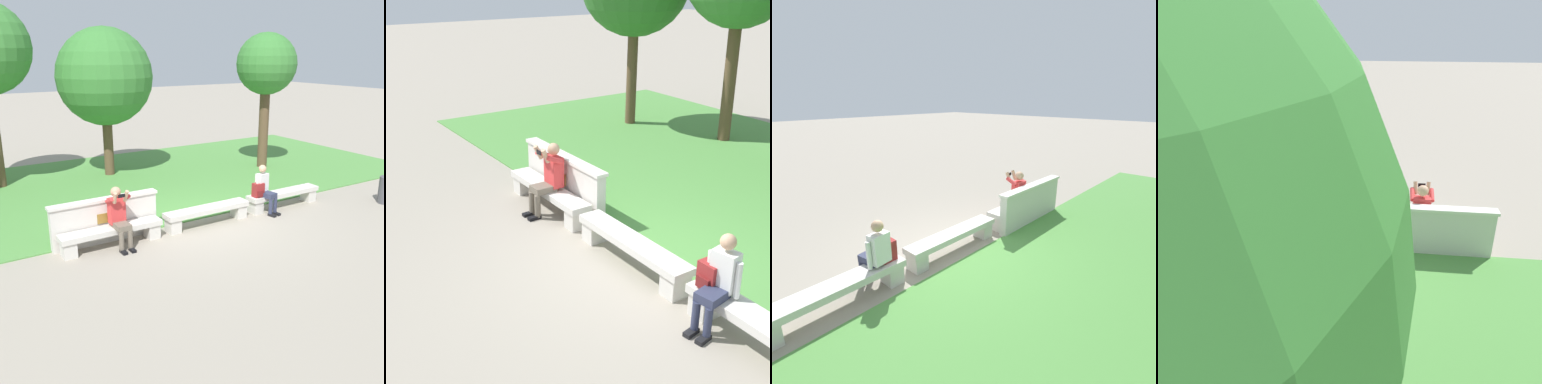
# 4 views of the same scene
# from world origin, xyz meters

# --- Properties ---
(ground_plane) EXTENTS (80.00, 80.00, 0.00)m
(ground_plane) POSITION_xyz_m (0.00, 0.00, 0.00)
(ground_plane) COLOR gray
(bench_main) EXTENTS (2.28, 0.40, 0.45)m
(bench_main) POSITION_xyz_m (-2.48, 0.00, 0.31)
(bench_main) COLOR beige
(bench_main) RESTS_ON ground
(bench_near) EXTENTS (2.28, 0.40, 0.45)m
(bench_near) POSITION_xyz_m (0.00, 0.00, 0.31)
(bench_near) COLOR beige
(bench_near) RESTS_ON ground
(bench_mid) EXTENTS (2.28, 0.40, 0.45)m
(bench_mid) POSITION_xyz_m (2.48, 0.00, 0.31)
(bench_mid) COLOR beige
(bench_mid) RESTS_ON ground
(backrest_wall_with_plaque) EXTENTS (2.48, 0.24, 1.01)m
(backrest_wall_with_plaque) POSITION_xyz_m (-2.48, 0.34, 0.52)
(backrest_wall_with_plaque) COLOR beige
(backrest_wall_with_plaque) RESTS_ON ground
(person_photographer) EXTENTS (0.48, 0.73, 1.32)m
(person_photographer) POSITION_xyz_m (-2.32, -0.08, 0.74)
(person_photographer) COLOR black
(person_photographer) RESTS_ON ground
(person_distant) EXTENTS (0.47, 0.71, 1.26)m
(person_distant) POSITION_xyz_m (1.75, -0.07, 0.67)
(person_distant) COLOR black
(person_distant) RESTS_ON ground
(backpack) EXTENTS (0.28, 0.24, 0.43)m
(backpack) POSITION_xyz_m (1.56, -0.03, 0.63)
(backpack) COLOR maroon
(backpack) RESTS_ON bench_mid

